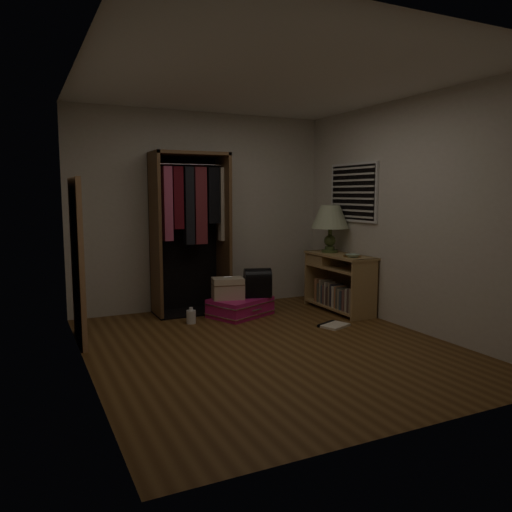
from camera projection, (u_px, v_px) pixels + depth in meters
name	position (u px, v px, depth m)	size (l,w,h in m)	color
ground	(270.00, 347.00, 5.04)	(4.00, 4.00, 0.00)	brown
room_walls	(275.00, 197.00, 4.92)	(3.52, 4.02, 2.60)	beige
console_bookshelf	(338.00, 281.00, 6.57)	(0.42, 1.12, 0.75)	#AA8652
open_wardrobe	(192.00, 219.00, 6.38)	(0.99, 0.50, 2.05)	brown
floor_mirror	(78.00, 261.00, 5.10)	(0.06, 0.80, 1.70)	tan
pink_suitcase	(240.00, 307.00, 6.30)	(0.91, 0.80, 0.23)	#CA186C
train_case	(228.00, 288.00, 6.22)	(0.44, 0.34, 0.28)	#BEAF91
black_bag	(258.00, 282.00, 6.35)	(0.38, 0.30, 0.37)	black
table_lamp	(330.00, 218.00, 6.66)	(0.53, 0.53, 0.63)	#3D4F26
brass_tray	(352.00, 256.00, 6.26)	(0.27, 0.27, 0.01)	#A5783F
ceramic_bowl	(352.00, 256.00, 6.18)	(0.16, 0.16, 0.04)	#9DBDA5
white_jug	(191.00, 317.00, 5.93)	(0.13, 0.13, 0.20)	silver
floor_book	(333.00, 325.00, 5.81)	(0.39, 0.36, 0.03)	#F5E8CE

